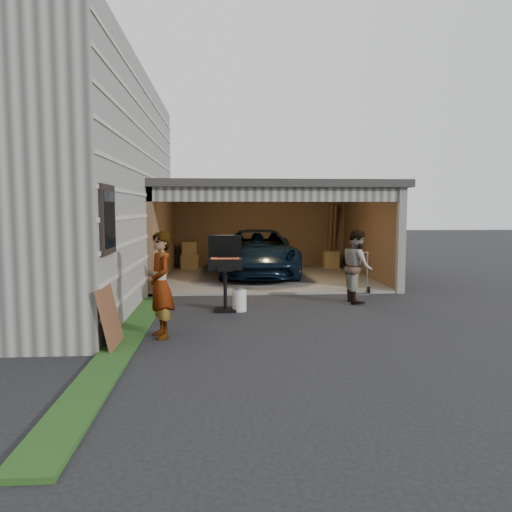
{
  "coord_description": "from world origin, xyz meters",
  "views": [
    {
      "loc": [
        -0.66,
        -8.85,
        2.18
      ],
      "look_at": [
        0.07,
        1.83,
        1.15
      ],
      "focal_mm": 35.0,
      "sensor_mm": 36.0,
      "label": 1
    }
  ],
  "objects_px": {
    "hand_truck": "(361,286)",
    "bbq_grill": "(225,266)",
    "propane_tank": "(239,300)",
    "plywood_panel": "(110,318)",
    "woman": "(161,285)",
    "man": "(357,266)",
    "minivan": "(258,254)"
  },
  "relations": [
    {
      "from": "propane_tank",
      "to": "plywood_panel",
      "type": "distance_m",
      "value": 3.44
    },
    {
      "from": "woman",
      "to": "propane_tank",
      "type": "distance_m",
      "value": 2.59
    },
    {
      "from": "plywood_panel",
      "to": "propane_tank",
      "type": "bearing_deg",
      "value": 52.33
    },
    {
      "from": "propane_tank",
      "to": "hand_truck",
      "type": "distance_m",
      "value": 3.69
    },
    {
      "from": "bbq_grill",
      "to": "propane_tank",
      "type": "xyz_separation_m",
      "value": [
        0.3,
        -0.07,
        -0.72
      ]
    },
    {
      "from": "propane_tank",
      "to": "plywood_panel",
      "type": "relative_size",
      "value": 0.46
    },
    {
      "from": "bbq_grill",
      "to": "hand_truck",
      "type": "relative_size",
      "value": 1.48
    },
    {
      "from": "bbq_grill",
      "to": "plywood_panel",
      "type": "xyz_separation_m",
      "value": [
        -1.8,
        -2.78,
        -0.46
      ]
    },
    {
      "from": "hand_truck",
      "to": "bbq_grill",
      "type": "bearing_deg",
      "value": -151.32
    },
    {
      "from": "man",
      "to": "hand_truck",
      "type": "height_order",
      "value": "man"
    },
    {
      "from": "minivan",
      "to": "propane_tank",
      "type": "xyz_separation_m",
      "value": [
        -0.78,
        -5.32,
        -0.49
      ]
    },
    {
      "from": "bbq_grill",
      "to": "hand_truck",
      "type": "xyz_separation_m",
      "value": [
        3.47,
        1.82,
        -0.74
      ]
    },
    {
      "from": "hand_truck",
      "to": "propane_tank",
      "type": "bearing_deg",
      "value": -148.27
    },
    {
      "from": "plywood_panel",
      "to": "minivan",
      "type": "bearing_deg",
      "value": 70.3
    },
    {
      "from": "bbq_grill",
      "to": "plywood_panel",
      "type": "distance_m",
      "value": 3.35
    },
    {
      "from": "bbq_grill",
      "to": "plywood_panel",
      "type": "relative_size",
      "value": 1.61
    },
    {
      "from": "man",
      "to": "hand_truck",
      "type": "bearing_deg",
      "value": -21.92
    },
    {
      "from": "bbq_grill",
      "to": "minivan",
      "type": "bearing_deg",
      "value": 78.41
    },
    {
      "from": "bbq_grill",
      "to": "hand_truck",
      "type": "distance_m",
      "value": 3.99
    },
    {
      "from": "woman",
      "to": "man",
      "type": "bearing_deg",
      "value": 103.24
    },
    {
      "from": "minivan",
      "to": "bbq_grill",
      "type": "relative_size",
      "value": 3.23
    },
    {
      "from": "propane_tank",
      "to": "plywood_panel",
      "type": "bearing_deg",
      "value": -127.67
    },
    {
      "from": "propane_tank",
      "to": "woman",
      "type": "bearing_deg",
      "value": -123.76
    },
    {
      "from": "man",
      "to": "plywood_panel",
      "type": "distance_m",
      "value": 6.01
    },
    {
      "from": "plywood_panel",
      "to": "hand_truck",
      "type": "height_order",
      "value": "hand_truck"
    },
    {
      "from": "plywood_panel",
      "to": "man",
      "type": "bearing_deg",
      "value": 36.05
    },
    {
      "from": "man",
      "to": "plywood_panel",
      "type": "relative_size",
      "value": 1.69
    },
    {
      "from": "minivan",
      "to": "hand_truck",
      "type": "distance_m",
      "value": 4.21
    },
    {
      "from": "hand_truck",
      "to": "woman",
      "type": "bearing_deg",
      "value": -138.0
    },
    {
      "from": "man",
      "to": "plywood_panel",
      "type": "xyz_separation_m",
      "value": [
        -4.85,
        -3.53,
        -0.35
      ]
    },
    {
      "from": "woman",
      "to": "plywood_panel",
      "type": "xyz_separation_m",
      "value": [
        -0.7,
        -0.63,
        -0.41
      ]
    },
    {
      "from": "woman",
      "to": "bbq_grill",
      "type": "bearing_deg",
      "value": 131.29
    }
  ]
}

